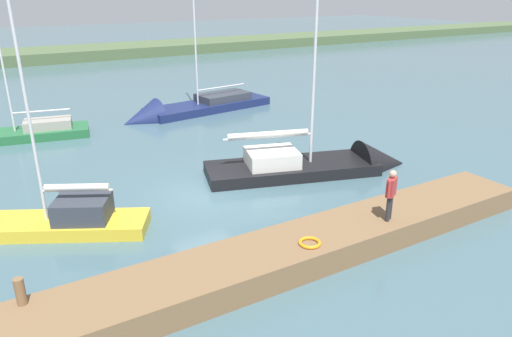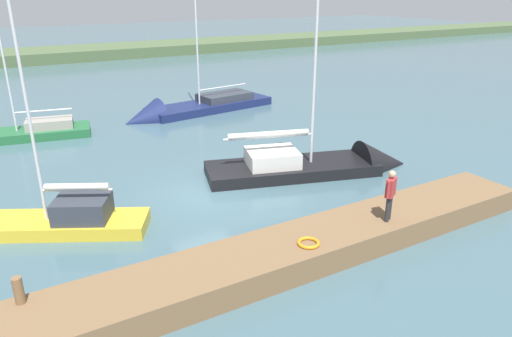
# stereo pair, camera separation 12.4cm
# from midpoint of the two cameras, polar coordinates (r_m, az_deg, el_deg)

# --- Properties ---
(ground_plane) EXTENTS (200.00, 200.00, 0.00)m
(ground_plane) POSITION_cam_midpoint_polar(r_m,az_deg,el_deg) (18.97, -5.81, -3.16)
(ground_plane) COLOR #42606B
(far_shoreline) EXTENTS (180.00, 8.00, 2.40)m
(far_shoreline) POSITION_cam_midpoint_polar(r_m,az_deg,el_deg) (60.34, -23.75, 11.86)
(far_shoreline) COLOR #4C603D
(far_shoreline) RESTS_ON ground_plane
(dock_pier) EXTENTS (18.62, 2.16, 0.79)m
(dock_pier) POSITION_cam_midpoint_polar(r_m,az_deg,el_deg) (14.21, 4.25, -10.11)
(dock_pier) COLOR brown
(dock_pier) RESTS_ON ground_plane
(mooring_post_near) EXTENTS (0.23, 0.23, 0.69)m
(mooring_post_near) POSITION_cam_midpoint_polar(r_m,az_deg,el_deg) (12.59, -26.46, -13.03)
(mooring_post_near) COLOR brown
(mooring_post_near) RESTS_ON dock_pier
(life_ring_buoy) EXTENTS (0.66, 0.66, 0.10)m
(life_ring_buoy) POSITION_cam_midpoint_polar(r_m,az_deg,el_deg) (13.87, 6.61, -8.90)
(life_ring_buoy) COLOR orange
(life_ring_buoy) RESTS_ON dock_pier
(sailboat_mid_channel) EXTENTS (9.54, 5.02, 9.81)m
(sailboat_mid_channel) POSITION_cam_midpoint_polar(r_m,az_deg,el_deg) (21.51, 8.74, 0.06)
(sailboat_mid_channel) COLOR black
(sailboat_mid_channel) RESTS_ON ground_plane
(sailboat_behind_pier) EXTENTS (10.68, 3.98, 13.33)m
(sailboat_behind_pier) POSITION_cam_midpoint_polar(r_m,az_deg,el_deg) (31.51, -8.09, 6.76)
(sailboat_behind_pier) COLOR navy
(sailboat_behind_pier) RESTS_ON ground_plane
(sailboat_outer_mooring) EXTENTS (6.78, 4.64, 8.51)m
(sailboat_outer_mooring) POSITION_cam_midpoint_polar(r_m,az_deg,el_deg) (17.67, -24.69, -6.37)
(sailboat_outer_mooring) COLOR gold
(sailboat_outer_mooring) RESTS_ON ground_plane
(sailboat_near_dock) EXTENTS (7.96, 3.51, 7.72)m
(sailboat_near_dock) POSITION_cam_midpoint_polar(r_m,az_deg,el_deg) (29.01, -28.06, 3.26)
(sailboat_near_dock) COLOR #236638
(sailboat_near_dock) RESTS_ON ground_plane
(person_on_dock) EXTENTS (0.58, 0.41, 1.69)m
(person_on_dock) POSITION_cam_midpoint_polar(r_m,az_deg,el_deg) (15.33, 16.12, -2.75)
(person_on_dock) COLOR #28282D
(person_on_dock) RESTS_ON dock_pier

